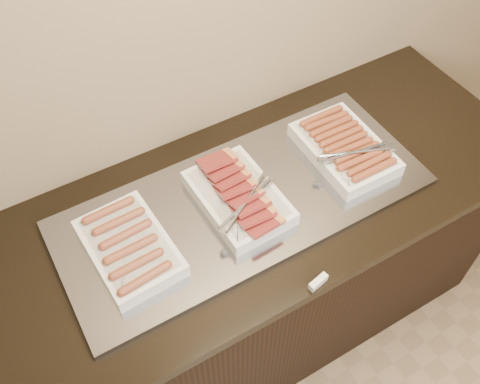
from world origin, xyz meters
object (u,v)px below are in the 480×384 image
dish_left (129,247)px  counter (243,273)px  dish_right (345,148)px  warming_tray (244,202)px  dish_center (239,197)px

dish_left → counter: bearing=-3.3°
counter → dish_right: (0.40, -0.00, 0.50)m
warming_tray → dish_right: size_ratio=3.40×
counter → dish_center: size_ratio=5.62×
counter → dish_left: dish_left is taller
warming_tray → dish_center: dish_center is taller
warming_tray → dish_right: 0.40m
dish_left → dish_right: dish_right is taller
counter → dish_left: 0.63m
counter → dish_center: bearing=-169.0°
warming_tray → dish_left: 0.39m
dish_left → dish_right: 0.79m
counter → dish_right: dish_right is taller
dish_right → counter: bearing=-179.8°
dish_center → dish_right: (0.42, 0.00, 0.00)m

